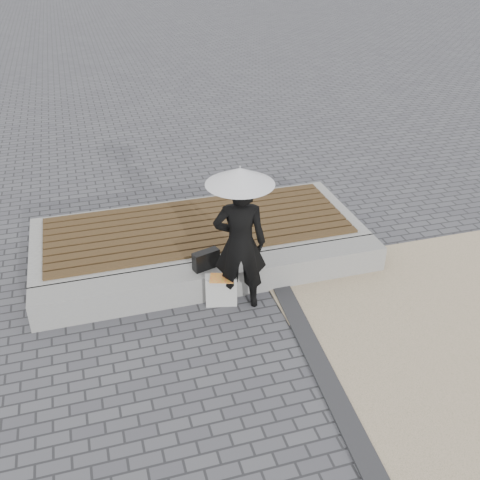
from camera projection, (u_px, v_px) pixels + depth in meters
name	position (u px, v px, depth m)	size (l,w,h in m)	color
ground	(252.00, 367.00, 6.65)	(80.00, 80.00, 0.00)	#4C4D51
edging_band	(328.00, 382.00, 6.42)	(0.25, 5.20, 0.04)	#2C2C2F
seating_ledge	(217.00, 279.00, 7.88)	(5.00, 0.45, 0.40)	gray
timber_platform	(198.00, 238.00, 8.87)	(5.00, 2.00, 0.40)	#A1A09B
timber_decking	(197.00, 225.00, 8.76)	(4.60, 1.80, 0.04)	#503720
woman	(240.00, 244.00, 7.25)	(0.69, 0.45, 1.88)	black
parasol	(240.00, 176.00, 6.77)	(0.86, 0.86, 1.09)	#AAAAAF
handbag	(206.00, 260.00, 7.69)	(0.37, 0.13, 0.26)	black
canvas_tote	(221.00, 290.00, 7.61)	(0.42, 0.18, 0.44)	#BCBCB8
magazine	(222.00, 278.00, 7.46)	(0.32, 0.23, 0.01)	#FD4C30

